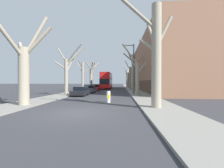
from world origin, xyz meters
TOP-DOWN VIEW (x-y plane):
  - ground_plane at (0.00, 0.00)m, footprint 300.00×300.00m
  - sidewalk_left at (-5.52, 50.00)m, footprint 2.94×120.00m
  - sidewalk_right at (5.52, 50.00)m, footprint 2.94×120.00m
  - building_facade_right at (11.98, 25.04)m, footprint 10.08×33.72m
  - street_tree_left_0 at (-4.93, 2.26)m, footprint 3.91×4.82m
  - street_tree_left_1 at (-5.03, 11.94)m, footprint 4.01×3.09m
  - street_tree_left_2 at (-5.10, 21.02)m, footprint 4.12×4.17m
  - street_tree_left_3 at (-5.04, 29.56)m, footprint 3.12×3.71m
  - street_tree_right_0 at (5.08, 1.69)m, footprint 3.70×1.95m
  - street_tree_right_1 at (4.86, 11.87)m, footprint 3.40×2.26m
  - street_tree_right_2 at (5.05, 20.06)m, footprint 3.42×3.27m
  - street_tree_right_3 at (5.17, 29.57)m, footprint 4.08×2.35m
  - street_tree_right_4 at (5.04, 39.28)m, footprint 1.57×4.65m
  - street_tree_right_5 at (5.05, 48.46)m, footprint 3.08×3.68m
  - double_decker_bus at (-1.36, 33.33)m, footprint 2.57×11.76m
  - parked_car_0 at (-2.96, 11.54)m, footprint 1.86×3.93m
  - parked_car_1 at (-2.96, 17.56)m, footprint 1.86×4.22m
  - parked_car_2 at (-2.96, 23.29)m, footprint 1.81×3.90m
  - lamp_post at (4.38, 12.44)m, footprint 1.40×0.20m
  - traffic_bollard at (1.50, 4.72)m, footprint 0.35×0.36m

SIDE VIEW (x-z plane):
  - ground_plane at x=0.00m, z-range 0.00..0.00m
  - sidewalk_left at x=-5.52m, z-range 0.00..0.12m
  - sidewalk_right at x=5.52m, z-range 0.00..0.12m
  - traffic_bollard at x=1.50m, z-range 0.00..1.06m
  - parked_car_0 at x=-2.96m, z-range -0.03..1.24m
  - parked_car_1 at x=-2.96m, z-range -0.03..1.31m
  - parked_car_2 at x=-2.96m, z-range -0.04..1.39m
  - double_decker_bus at x=-1.36m, z-range 0.29..4.71m
  - street_tree_right_1 at x=4.86m, z-range -0.82..6.33m
  - street_tree_right_4 at x=5.04m, z-range -0.31..6.12m
  - street_tree_left_0 at x=-4.93m, z-range -0.62..6.70m
  - street_tree_left_2 at x=-5.10m, z-range 0.12..6.42m
  - street_tree_left_1 at x=-5.03m, z-range -0.30..6.88m
  - street_tree_right_3 at x=5.17m, z-range -0.47..7.19m
  - street_tree_left_3 at x=-5.04m, z-range -0.05..7.16m
  - street_tree_right_5 at x=5.05m, z-range -0.11..7.56m
  - street_tree_right_0 at x=5.08m, z-range 0.13..7.83m
  - street_tree_right_2 at x=5.05m, z-range 0.05..8.06m
  - lamp_post at x=4.38m, z-range 0.45..7.74m
  - building_facade_right at x=11.98m, z-range -0.01..11.03m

